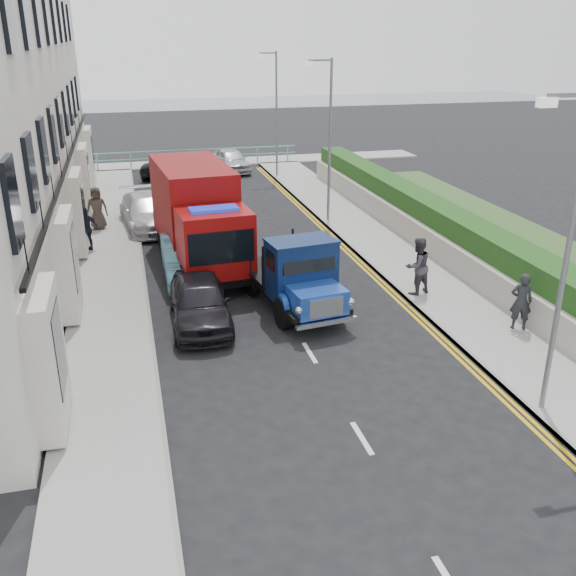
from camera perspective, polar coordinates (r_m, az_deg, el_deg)
The scene contains 21 objects.
ground at distance 15.58m, azimuth 4.00°, elevation -9.08°, with size 120.00×120.00×0.00m, color black.
pavement_west at distance 23.08m, azimuth -15.53°, elevation 0.91°, with size 2.40×38.00×0.12m, color gray.
pavement_east at distance 24.99m, azimuth 9.22°, elevation 3.04°, with size 2.60×38.00×0.12m, color gray.
promenade at distance 42.63m, azimuth -8.31°, elevation 10.88°, with size 30.00×2.50×0.12m, color gray.
sea_plane at distance 73.22m, azimuth -11.15°, elevation 15.17°, with size 120.00×120.00×0.00m, color slate.
garden_east at distance 25.54m, azimuth 13.30°, elevation 5.12°, with size 1.45×28.00×1.75m.
seafront_railing at distance 41.75m, azimuth -8.22°, elevation 11.39°, with size 13.00×0.08×1.11m.
lamp_near at distance 14.20m, azimuth 23.33°, elevation 3.68°, with size 1.23×0.18×7.00m.
lamp_mid at distance 28.26m, azimuth 3.52°, elevation 13.67°, with size 1.23×0.18×7.00m.
lamp_far at distance 37.84m, azimuth -1.21°, elevation 15.77°, with size 1.23×0.18×7.00m.
bedford_lorry at distance 19.20m, azimuth 0.99°, elevation 0.73°, with size 2.57×5.14×2.34m.
red_lorry at distance 23.27m, azimuth -8.04°, elevation 6.49°, with size 2.89×7.04×3.60m.
parked_car_front at distance 18.80m, azimuth -7.87°, elevation -1.18°, with size 1.67×4.15×1.41m, color black.
parked_car_mid at distance 22.42m, azimuth -9.07°, elevation 2.61°, with size 1.50×4.31×1.42m, color #569EB9.
parked_car_rear at distance 28.71m, azimuth -12.41°, elevation 6.64°, with size 2.01×4.94×1.43m, color silver.
seafront_car_left at distance 39.34m, azimuth -10.51°, elevation 10.73°, with size 2.19×4.74×1.32m, color black.
seafront_car_right at distance 40.09m, azimuth -5.06°, elevation 11.24°, with size 1.61×4.00×1.36m, color #BABAC0.
pedestrian_east_near at distance 19.14m, azimuth 20.02°, elevation -1.13°, with size 0.61×0.40×1.67m, color black.
pedestrian_east_far at distance 20.83m, azimuth 11.43°, elevation 1.93°, with size 0.91×0.71×1.87m, color #3B333F.
pedestrian_west_near at distance 25.74m, azimuth -17.48°, elevation 5.03°, with size 1.02×0.42×1.74m, color black.
pedestrian_west_far at distance 28.60m, azimuth -16.62°, elevation 6.82°, with size 0.89×0.58×1.81m, color #372F28.
Camera 1 is at (-4.31, -12.66, 7.99)m, focal length 40.00 mm.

